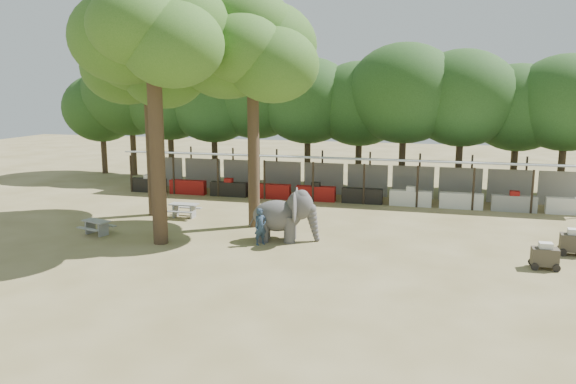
% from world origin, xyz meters
% --- Properties ---
extents(ground, '(100.00, 100.00, 0.00)m').
position_xyz_m(ground, '(0.00, 0.00, 0.00)').
color(ground, brown).
rests_on(ground, ground).
extents(vendor_stalls, '(28.00, 2.99, 2.80)m').
position_xyz_m(vendor_stalls, '(-0.00, 13.84, 1.18)').
color(vendor_stalls, '#A6A8AE').
rests_on(vendor_stalls, ground).
extents(yard_tree_left, '(7.10, 6.90, 11.02)m').
position_xyz_m(yard_tree_left, '(-9.13, 7.19, 8.20)').
color(yard_tree_left, '#332316').
rests_on(yard_tree_left, ground).
extents(yard_tree_center, '(7.10, 6.90, 12.04)m').
position_xyz_m(yard_tree_center, '(-6.13, 2.19, 9.21)').
color(yard_tree_center, '#332316').
rests_on(yard_tree_center, ground).
extents(yard_tree_back, '(7.10, 6.90, 11.36)m').
position_xyz_m(yard_tree_back, '(-3.13, 6.19, 8.54)').
color(yard_tree_back, '#332316').
rests_on(yard_tree_back, ground).
extents(backdrop_trees, '(46.46, 5.95, 8.33)m').
position_xyz_m(backdrop_trees, '(0.00, 19.00, 5.51)').
color(backdrop_trees, '#332316').
rests_on(backdrop_trees, ground).
extents(elephant, '(3.12, 2.33, 2.33)m').
position_xyz_m(elephant, '(-0.83, 3.85, 1.17)').
color(elephant, '#413E3E').
rests_on(elephant, ground).
extents(handler, '(0.68, 0.70, 1.63)m').
position_xyz_m(handler, '(-1.68, 2.92, 0.81)').
color(handler, '#26384C').
rests_on(handler, ground).
extents(picnic_table_near, '(1.65, 1.56, 0.68)m').
position_xyz_m(picnic_table_near, '(-9.58, 2.53, 0.44)').
color(picnic_table_near, gray).
rests_on(picnic_table_near, ground).
extents(picnic_table_far, '(1.51, 1.37, 0.74)m').
position_xyz_m(picnic_table_far, '(-7.17, 6.81, 0.49)').
color(picnic_table_far, gray).
rests_on(picnic_table_far, ground).
extents(cart_front, '(1.06, 0.71, 1.02)m').
position_xyz_m(cart_front, '(9.72, 2.59, 0.50)').
color(cart_front, '#352F25').
rests_on(cart_front, ground).
extents(cart_back, '(1.18, 0.82, 1.10)m').
position_xyz_m(cart_back, '(11.16, 4.82, 0.54)').
color(cart_back, '#352F25').
rests_on(cart_back, ground).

